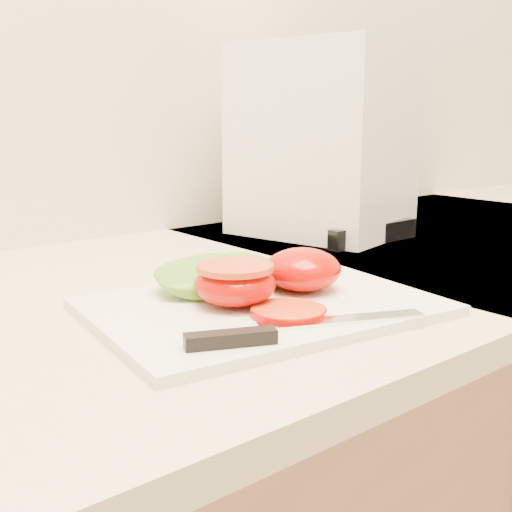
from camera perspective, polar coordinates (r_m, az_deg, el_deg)
stove at (r=1.30m, az=16.57°, el=-18.63°), size 0.76×0.66×0.93m
cutting_board at (r=0.64m, az=0.57°, el=-4.51°), size 0.36×0.28×0.01m
tomato_half_dome at (r=0.68m, az=4.17°, el=-1.19°), size 0.08×0.08×0.04m
tomato_half_cut at (r=0.63m, az=-1.88°, el=-2.37°), size 0.08×0.08×0.04m
tomato_slice_0 at (r=0.60m, az=2.87°, el=-4.95°), size 0.07×0.07×0.01m
lettuce_leaf_0 at (r=0.69m, az=-3.47°, el=-1.75°), size 0.15×0.10×0.03m
lettuce_leaf_1 at (r=0.71m, az=-0.72°, el=-1.30°), size 0.15×0.14×0.03m
knife at (r=0.54m, az=1.91°, el=-6.66°), size 0.23×0.08×0.01m
appliance at (r=1.05m, az=5.86°, el=10.15°), size 0.25×0.29×0.30m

